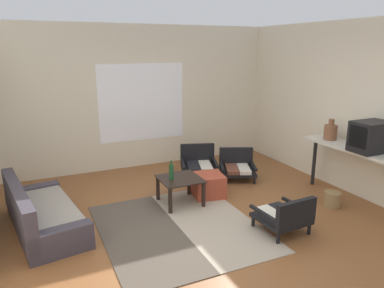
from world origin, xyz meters
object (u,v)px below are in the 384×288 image
(coffee_table, at_px, (180,183))
(ottoman_orange, at_px, (208,185))
(armchair_corner, at_px, (237,166))
(crt_television, at_px, (371,137))
(wicker_basket, at_px, (332,199))
(armchair_striped_foreground, at_px, (285,215))
(couch, at_px, (40,215))
(console_shelf, at_px, (353,153))
(armchair_by_window, at_px, (199,163))
(glass_bottle, at_px, (171,172))
(clay_vase, at_px, (331,132))

(coffee_table, bearing_deg, ottoman_orange, 9.11)
(armchair_corner, relative_size, crt_television, 1.49)
(coffee_table, distance_m, wicker_basket, 2.26)
(coffee_table, relative_size, armchair_striped_foreground, 0.98)
(couch, bearing_deg, console_shelf, -12.92)
(armchair_by_window, bearing_deg, couch, -160.16)
(armchair_by_window, relative_size, glass_bottle, 2.76)
(couch, xyz_separation_m, glass_bottle, (1.81, -0.01, 0.33))
(wicker_basket, bearing_deg, coffee_table, 152.62)
(coffee_table, relative_size, armchair_by_window, 0.76)
(wicker_basket, bearing_deg, armchair_striped_foreground, -163.61)
(armchair_corner, distance_m, glass_bottle, 1.64)
(clay_vase, height_order, wicker_basket, clay_vase)
(armchair_striped_foreground, bearing_deg, glass_bottle, 125.74)
(clay_vase, bearing_deg, ottoman_orange, 162.62)
(armchair_striped_foreground, height_order, clay_vase, clay_vase)
(armchair_corner, bearing_deg, clay_vase, -47.19)
(console_shelf, xyz_separation_m, glass_bottle, (-2.52, 0.98, -0.24))
(clay_vase, bearing_deg, console_shelf, -90.00)
(armchair_striped_foreground, relative_size, console_shelf, 0.37)
(armchair_corner, distance_m, ottoman_orange, 0.99)
(coffee_table, relative_size, ottoman_orange, 1.31)
(armchair_striped_foreground, xyz_separation_m, console_shelf, (1.53, 0.39, 0.53))
(armchair_by_window, height_order, glass_bottle, glass_bottle)
(armchair_by_window, distance_m, glass_bottle, 1.39)
(couch, distance_m, clay_vase, 4.42)
(armchair_corner, relative_size, console_shelf, 0.47)
(ottoman_orange, height_order, clay_vase, clay_vase)
(ottoman_orange, bearing_deg, armchair_corner, 31.43)
(armchair_by_window, relative_size, crt_television, 1.51)
(console_shelf, bearing_deg, coffee_table, 157.70)
(armchair_corner, height_order, wicker_basket, armchair_corner)
(armchair_striped_foreground, bearing_deg, wicker_basket, 16.39)
(armchair_by_window, relative_size, armchair_corner, 1.02)
(armchair_striped_foreground, bearing_deg, clay_vase, 29.60)
(wicker_basket, bearing_deg, couch, 165.09)
(coffee_table, height_order, wicker_basket, coffee_table)
(ottoman_orange, distance_m, console_shelf, 2.23)
(wicker_basket, bearing_deg, ottoman_orange, 143.07)
(couch, xyz_separation_m, console_shelf, (4.32, -0.99, 0.57))
(armchair_striped_foreground, relative_size, ottoman_orange, 1.33)
(armchair_striped_foreground, height_order, crt_television, crt_television)
(glass_bottle, bearing_deg, ottoman_orange, 7.22)
(glass_bottle, height_order, wicker_basket, glass_bottle)
(ottoman_orange, height_order, glass_bottle, glass_bottle)
(armchair_striped_foreground, xyz_separation_m, wicker_basket, (1.15, 0.34, -0.13))
(couch, xyz_separation_m, crt_television, (4.32, -1.26, 0.88))
(armchair_striped_foreground, distance_m, wicker_basket, 1.20)
(armchair_by_window, height_order, console_shelf, console_shelf)
(glass_bottle, bearing_deg, console_shelf, -21.21)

